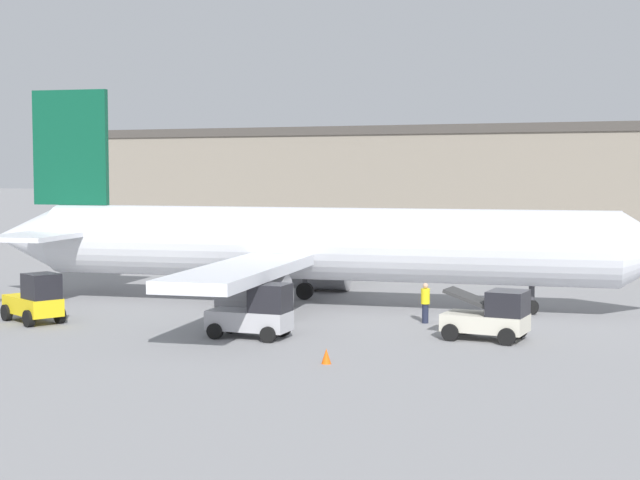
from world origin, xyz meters
name	(u,v)px	position (x,y,z in m)	size (l,w,h in m)	color
ground_plane	(320,307)	(0.00, 0.00, 0.00)	(400.00, 400.00, 0.00)	gray
terminal_building	(442,189)	(-3.87, 33.76, 5.12)	(65.25, 13.01, 10.24)	gray
airplane	(302,245)	(-0.93, -0.15, 3.11)	(35.95, 28.12, 11.09)	silver
ground_crew_worker	(425,302)	(6.45, -2.85, 0.97)	(0.40, 0.40, 1.82)	#1E2338
baggage_tug	(256,313)	(1.29, -9.39, 1.03)	(3.48, 1.96, 2.28)	#B2B2B7
belt_loader_truck	(492,316)	(10.23, -5.88, 0.99)	(3.39, 2.24, 2.05)	beige
pushback_tug	(36,300)	(-9.64, -9.91, 1.05)	(3.62, 2.88, 2.29)	yellow
safety_cone_near	(326,356)	(6.00, -13.00, 0.28)	(0.36, 0.36, 0.55)	#EF590F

